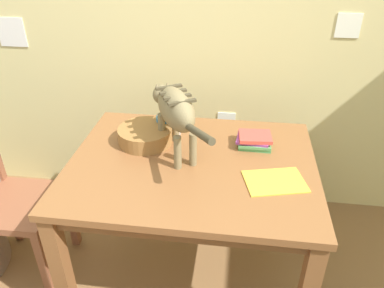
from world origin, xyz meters
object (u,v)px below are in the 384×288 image
at_px(cat, 175,110).
at_px(magazine, 275,181).
at_px(saucer_bowl, 164,132).
at_px(book_stack, 254,140).
at_px(dining_table, 192,177).
at_px(coffee_mug, 164,123).
at_px(wicker_basket, 145,135).
at_px(wooden_chair_near, 10,202).

relative_size(cat, magazine, 2.30).
height_order(saucer_bowl, book_stack, book_stack).
distance_m(saucer_bowl, magazine, 0.68).
relative_size(dining_table, coffee_mug, 10.03).
relative_size(cat, book_stack, 3.32).
bearing_deg(dining_table, magazine, -16.19).
distance_m(dining_table, wicker_basket, 0.34).
relative_size(coffee_mug, wooden_chair_near, 0.13).
bearing_deg(wooden_chair_near, cat, 98.74).
relative_size(coffee_mug, book_stack, 0.65).
bearing_deg(cat, dining_table, -69.73).
xyz_separation_m(cat, saucer_bowl, (-0.10, 0.17, -0.22)).
bearing_deg(coffee_mug, dining_table, -53.76).
relative_size(saucer_bowl, book_stack, 0.99).
distance_m(dining_table, cat, 0.35).
xyz_separation_m(saucer_bowl, coffee_mug, (0.00, 0.00, 0.05)).
bearing_deg(dining_table, coffee_mug, 126.24).
bearing_deg(coffee_mug, cat, -61.92).
distance_m(dining_table, saucer_bowl, 0.33).
height_order(dining_table, saucer_bowl, saucer_bowl).
bearing_deg(book_stack, wicker_basket, -176.33).
distance_m(cat, book_stack, 0.45).
relative_size(dining_table, book_stack, 6.50).
relative_size(saucer_bowl, wicker_basket, 0.64).
bearing_deg(dining_table, wicker_basket, 149.84).
height_order(magazine, wicker_basket, wicker_basket).
bearing_deg(wooden_chair_near, wicker_basket, 106.84).
xyz_separation_m(coffee_mug, wooden_chair_near, (-0.79, -0.33, -0.36)).
relative_size(magazine, wooden_chair_near, 0.28).
bearing_deg(coffee_mug, wicker_basket, -130.98).
relative_size(book_stack, wicker_basket, 0.65).
bearing_deg(magazine, wicker_basket, 143.44).
height_order(cat, wooden_chair_near, cat).
xyz_separation_m(coffee_mug, wicker_basket, (-0.08, -0.10, -0.03)).
bearing_deg(book_stack, coffee_mug, 172.98).
relative_size(wicker_basket, wooden_chair_near, 0.30).
xyz_separation_m(magazine, book_stack, (-0.09, 0.30, 0.03)).
height_order(dining_table, cat, cat).
relative_size(magazine, book_stack, 1.44).
relative_size(saucer_bowl, magazine, 0.69).
distance_m(dining_table, book_stack, 0.38).
xyz_separation_m(dining_table, wooden_chair_near, (-0.98, -0.08, -0.20)).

